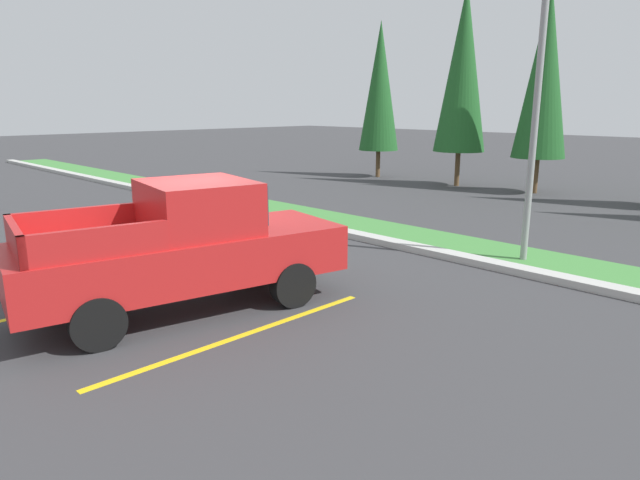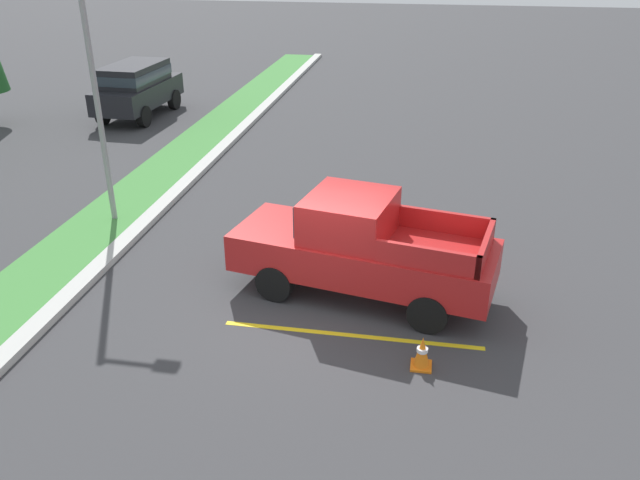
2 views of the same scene
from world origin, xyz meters
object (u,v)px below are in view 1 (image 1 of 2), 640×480
Objects in this scene: cypress_tree_leftmost at (380,87)px; cypress_tree_left_inner at (463,69)px; pickup_truck_main at (185,247)px; traffic_cone at (52,279)px; street_light at (535,75)px; cypress_tree_center at (545,73)px.

cypress_tree_left_inner reaches higher than cypress_tree_leftmost.
traffic_cone is (-2.28, -1.34, -0.75)m from pickup_truck_main.
street_light is 11.01× the size of traffic_cone.
cypress_tree_left_inner is at bearing 0.06° from cypress_tree_leftmost.
cypress_tree_left_inner is 1.06× the size of cypress_tree_center.
cypress_tree_center is 12.47× the size of traffic_cone.
cypress_tree_left_inner reaches higher than traffic_cone.
pickup_truck_main is 2.75m from traffic_cone.
cypress_tree_center reaches higher than traffic_cone.
pickup_truck_main is at bearing -111.60° from street_light.
cypress_tree_center reaches higher than cypress_tree_leftmost.
street_light is 10.61m from cypress_tree_center.
street_light is at bearing -66.55° from cypress_tree_center.
cypress_tree_left_inner is at bearing 98.43° from traffic_cone.
street_light is at bearing 58.21° from traffic_cone.
traffic_cone is at bearing -81.57° from cypress_tree_left_inner.
traffic_cone is at bearing -68.41° from cypress_tree_leftmost.
traffic_cone is (2.54, -17.16, -4.40)m from cypress_tree_left_inner.
cypress_tree_leftmost is 0.93× the size of cypress_tree_center.
cypress_tree_left_inner is 17.90m from traffic_cone.
cypress_tree_left_inner is at bearing 128.39° from street_light.
cypress_tree_center is (-4.22, 9.72, 0.56)m from street_light.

